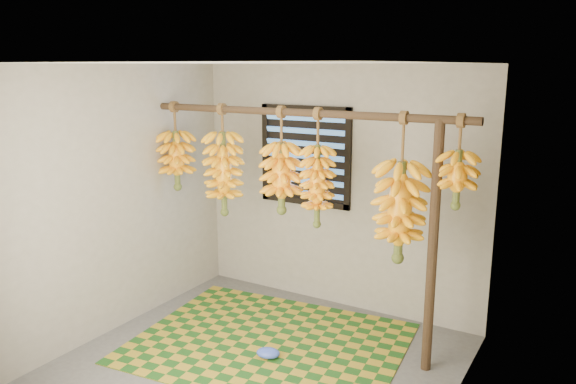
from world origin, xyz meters
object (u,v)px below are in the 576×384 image
Objects in this scene: banana_bunch_b at (224,174)px; banana_bunch_f at (457,179)px; banana_bunch_c at (282,178)px; banana_bunch_e at (400,212)px; plastic_bag at (268,353)px; banana_bunch_d at (317,186)px; banana_bunch_a at (177,160)px; support_post at (433,250)px; woven_mat at (269,343)px.

banana_bunch_b is 2.14m from banana_bunch_f.
banana_bunch_e is at bearing 0.00° from banana_bunch_c.
plastic_bag is 1.48m from banana_bunch_c.
banana_bunch_f is (1.15, 0.00, 0.18)m from banana_bunch_d.
support_post is at bearing 0.00° from banana_bunch_a.
banana_bunch_c reaches higher than support_post.
banana_bunch_b is at bearing -180.00° from banana_bunch_c.
banana_bunch_a is 0.57m from banana_bunch_b.
support_post is at bearing 12.45° from woven_mat.
plastic_bag reaches higher than woven_mat.
banana_bunch_b reaches higher than plastic_bag.
woven_mat is 2.16m from banana_bunch_f.
banana_bunch_f is (1.50, 0.00, 0.14)m from banana_bunch_c.
banana_bunch_f is (0.42, 0.00, 0.30)m from banana_bunch_e.
support_post is 10.03× the size of plastic_bag.
plastic_bag is 0.23× the size of banana_bunch_a.
banana_bunch_f is (1.46, 0.29, 1.57)m from woven_mat.
banana_bunch_d is at bearing 42.97° from woven_mat.
banana_bunch_b is at bearing 156.52° from woven_mat.
banana_bunch_e is at bearing 0.00° from banana_bunch_b.
banana_bunch_c and banana_bunch_e have the same top height.
plastic_bag is at bearing -150.30° from banana_bunch_e.
banana_bunch_c is at bearing 0.00° from banana_bunch_a.
banana_bunch_f is at bearing 0.00° from banana_bunch_d.
banana_bunch_b reaches higher than support_post.
banana_bunch_e is (2.28, 0.00, -0.22)m from banana_bunch_a.
banana_bunch_d is (0.31, 0.29, 1.39)m from woven_mat.
banana_bunch_f reaches higher than support_post.
banana_bunch_e is (-0.27, 0.00, 0.27)m from support_post.
banana_bunch_f is (2.70, 0.00, 0.09)m from banana_bunch_a.
banana_bunch_a is 0.85× the size of banana_bunch_d.
woven_mat is at bearing -82.13° from banana_bunch_c.
banana_bunch_f reaches higher than plastic_bag.
banana_bunch_e is 0.52m from banana_bunch_f.
banana_bunch_d is at bearing 0.00° from banana_bunch_a.
support_post is at bearing 0.00° from banana_bunch_e.
banana_bunch_b and banana_bunch_d have the same top height.
banana_bunch_d is at bearing 0.00° from banana_bunch_c.
banana_bunch_f reaches higher than woven_mat.
woven_mat is at bearing -167.55° from support_post.
banana_bunch_f is at bearing 0.00° from banana_bunch_c.
woven_mat is 1.92× the size of banana_bunch_e.
banana_bunch_b is (-0.81, 0.51, 1.36)m from plastic_bag.
plastic_bag is 0.21× the size of banana_bunch_c.
plastic_bag is (-1.18, -0.51, -0.95)m from support_post.
plastic_bag is 1.60m from banana_bunch_e.
banana_bunch_e is at bearing 180.00° from support_post.
banana_bunch_e is (0.73, 0.00, -0.13)m from banana_bunch_d.
banana_bunch_f is (2.13, 0.00, 0.17)m from banana_bunch_b.
banana_bunch_d is (1.55, 0.00, -0.09)m from banana_bunch_a.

